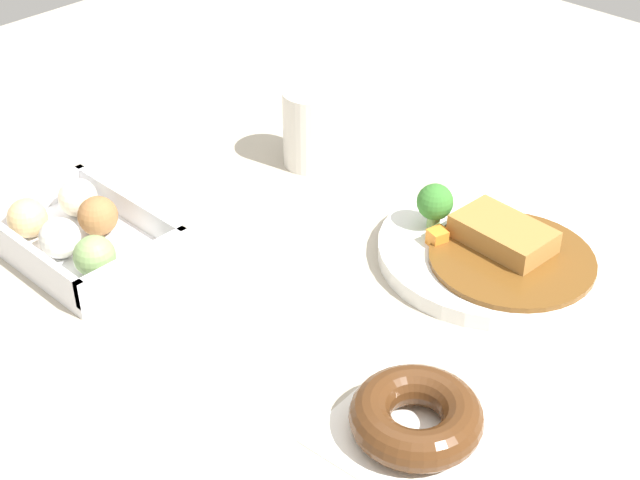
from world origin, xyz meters
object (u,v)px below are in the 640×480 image
donut_box (78,234)px  chocolate_ring_donut (416,418)px  coffee_mug (311,128)px  curry_plate (493,248)px

donut_box → chocolate_ring_donut: size_ratio=1.26×
coffee_mug → chocolate_ring_donut: bearing=-34.9°
chocolate_ring_donut → coffee_mug: bearing=145.1°
curry_plate → donut_box: curry_plate is taller
chocolate_ring_donut → curry_plate: bearing=111.7°
donut_box → coffee_mug: (0.04, 0.30, 0.03)m
curry_plate → donut_box: (-0.32, -0.29, 0.01)m
curry_plate → coffee_mug: size_ratio=2.53×
coffee_mug → curry_plate: bearing=-3.1°
curry_plate → chocolate_ring_donut: curry_plate is taller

